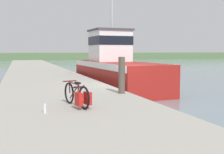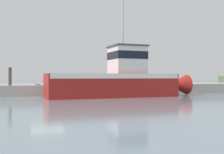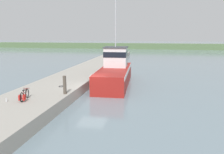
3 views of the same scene
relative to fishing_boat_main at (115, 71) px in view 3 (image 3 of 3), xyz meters
name	(u,v)px [view 3 (image 3 of 3)]	position (x,y,z in m)	size (l,w,h in m)	color
ground_plane	(92,96)	(-1.17, -5.44, -1.41)	(320.00, 320.00, 0.00)	gray
dock_pier	(55,89)	(-4.63, -5.44, -0.97)	(5.05, 80.00, 0.89)	#A39E93
far_shoreline	(224,47)	(28.83, 60.71, -0.40)	(180.00, 5.00, 2.03)	#567047
fishing_boat_main	(115,71)	(0.00, 0.00, 0.00)	(3.56, 12.16, 11.13)	maroon
bicycle_touring	(24,96)	(-4.62, -10.37, -0.18)	(0.67, 1.69, 0.74)	black
mooring_post	(65,85)	(-2.48, -8.24, 0.19)	(0.25, 0.25, 1.42)	#51473D
hose_coil	(62,86)	(-3.73, -6.05, -0.50)	(0.48, 0.48, 0.04)	black
water_bottle_by_bike	(6,100)	(-5.63, -10.87, -0.39)	(0.08, 0.08, 0.25)	silver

